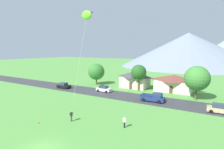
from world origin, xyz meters
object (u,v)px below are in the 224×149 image
object	(u,v)px
pickup_truck_navy_west_side	(153,97)
kite_flyer_with_kite	(86,18)
tree_right_of_center	(96,72)
watcher_person	(124,122)
house_leftmost	(174,83)
tree_left_of_center	(197,78)
tree_near_left	(139,72)
soccer_ball	(38,122)
parked_car_tan_west_end	(220,109)
parked_car_white_mid_west	(104,89)
house_left_center	(135,79)
parked_car_black_mid_east	(64,86)

from	to	relation	value
pickup_truck_navy_west_side	kite_flyer_with_kite	world-z (taller)	kite_flyer_with_kite
tree_right_of_center	watcher_person	bearing A→B (deg)	-47.17
house_leftmost	tree_left_of_center	world-z (taller)	tree_left_of_center
tree_near_left	pickup_truck_navy_west_side	bearing A→B (deg)	-50.69
soccer_ball	parked_car_tan_west_end	bearing A→B (deg)	39.28
tree_right_of_center	parked_car_white_mid_west	world-z (taller)	tree_right_of_center
tree_near_left	parked_car_tan_west_end	size ratio (longest dim) A/B	1.72
house_leftmost	pickup_truck_navy_west_side	distance (m)	13.68
pickup_truck_navy_west_side	watcher_person	bearing A→B (deg)	-87.23
parked_car_tan_west_end	kite_flyer_with_kite	xyz separation A→B (m)	(-19.91, -13.04, 15.73)
tree_right_of_center	house_left_center	bearing A→B (deg)	10.14
tree_right_of_center	parked_car_white_mid_west	distance (m)	11.59
parked_car_black_mid_east	pickup_truck_navy_west_side	size ratio (longest dim) A/B	0.81
parked_car_white_mid_west	parked_car_tan_west_end	bearing A→B (deg)	-6.65
tree_left_of_center	tree_right_of_center	world-z (taller)	tree_left_of_center
house_left_center	pickup_truck_navy_west_side	bearing A→B (deg)	-51.26
house_leftmost	pickup_truck_navy_west_side	world-z (taller)	house_leftmost
house_left_center	parked_car_white_mid_west	size ratio (longest dim) A/B	2.01
parked_car_tan_west_end	soccer_ball	bearing A→B (deg)	-140.72
parked_car_tan_west_end	parked_car_white_mid_west	bearing A→B (deg)	173.35
parked_car_tan_west_end	kite_flyer_with_kite	distance (m)	28.53
tree_near_left	kite_flyer_with_kite	xyz separation A→B (m)	(0.03, -22.74, 11.43)
parked_car_black_mid_east	kite_flyer_with_kite	bearing A→B (deg)	-34.28
house_leftmost	parked_car_tan_west_end	size ratio (longest dim) A/B	2.43
house_left_center	tree_near_left	xyz separation A→B (m)	(2.60, -3.42, 2.57)
tree_right_of_center	watcher_person	distance (m)	34.57
kite_flyer_with_kite	parked_car_tan_west_end	bearing A→B (deg)	33.23
parked_car_tan_west_end	watcher_person	distance (m)	18.74
house_leftmost	tree_near_left	xyz separation A→B (m)	(-8.74, -4.71, 2.79)
parked_car_black_mid_east	pickup_truck_navy_west_side	world-z (taller)	pickup_truck_navy_west_side
tree_near_left	watcher_person	distance (m)	25.75
watcher_person	soccer_ball	size ratio (longest dim) A/B	6.98
tree_right_of_center	pickup_truck_navy_west_side	bearing A→B (deg)	-23.70
parked_car_white_mid_west	house_left_center	bearing A→B (deg)	64.19
parked_car_black_mid_east	pickup_truck_navy_west_side	distance (m)	27.41
tree_near_left	parked_car_white_mid_west	xyz separation A→B (m)	(-7.40, -6.51, -4.30)
parked_car_white_mid_west	soccer_ball	world-z (taller)	parked_car_white_mid_west
parked_car_black_mid_east	tree_near_left	bearing A→B (deg)	23.92
parked_car_white_mid_west	parked_car_black_mid_east	size ratio (longest dim) A/B	0.98
tree_near_left	soccer_ball	size ratio (longest dim) A/B	30.66
house_left_center	parked_car_white_mid_west	world-z (taller)	house_left_center
tree_near_left	soccer_ball	distance (m)	30.41
house_left_center	tree_left_of_center	distance (m)	18.71
parked_car_white_mid_west	parked_car_black_mid_east	bearing A→B (deg)	-169.16
soccer_ball	tree_left_of_center	bearing A→B (deg)	54.65
tree_near_left	house_leftmost	bearing A→B (deg)	28.31
house_left_center	kite_flyer_with_kite	size ratio (longest dim) A/B	0.47
tree_right_of_center	watcher_person	size ratio (longest dim) A/B	4.17
parked_car_black_mid_east	kite_flyer_with_kite	distance (m)	29.09
pickup_truck_navy_west_side	soccer_ball	world-z (taller)	pickup_truck_navy_west_side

